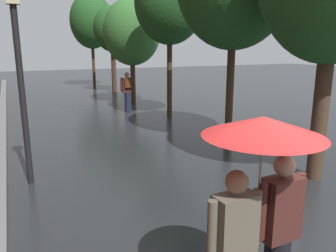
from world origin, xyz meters
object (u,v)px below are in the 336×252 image
Objects in this scene: street_tree_4 at (112,30)px; pedestrian_walking_midground at (127,91)px; street_tree_2 at (170,2)px; couple_under_umbrella at (260,193)px; street_lamp_post at (20,73)px; street_tree_5 at (91,21)px; street_tree_3 at (132,32)px.

pedestrian_walking_midground is at bearing -101.59° from street_tree_4.
street_tree_2 is 10.74m from couple_under_umbrella.
street_lamp_post is at bearing 110.87° from couple_under_umbrella.
street_tree_4 reaches higher than street_lamp_post.
street_tree_4 is at bearing 77.92° from couple_under_umbrella.
street_tree_2 is 0.95× the size of street_tree_5.
street_tree_2 reaches higher than street_tree_4.
couple_under_umbrella is 5.15m from street_lamp_post.
couple_under_umbrella is at bearing -99.07° from street_tree_5.
pedestrian_walking_midground is (-1.01, -2.13, -2.49)m from street_tree_3.
street_tree_2 is 3.78m from street_tree_3.
street_tree_5 is at bearing 95.93° from street_tree_4.
street_tree_4 reaches higher than couple_under_umbrella.
street_tree_5 is at bearing 84.64° from pedestrian_walking_midground.
pedestrian_walking_midground is (-0.95, -10.12, -3.52)m from street_tree_5.
couple_under_umbrella is at bearing -102.08° from street_tree_4.
street_lamp_post is (-5.27, -8.54, -1.14)m from street_tree_3.
couple_under_umbrella is 1.25× the size of pedestrian_walking_midground.
street_tree_5 is at bearing 72.51° from street_lamp_post.
street_tree_3 reaches higher than street_lamp_post.
street_tree_5 is (-0.38, 3.64, 0.70)m from street_tree_4.
couple_under_umbrella is (-3.70, -9.65, -2.95)m from street_tree_2.
street_tree_4 is 0.81× the size of street_tree_5.
street_tree_5 reaches higher than pedestrian_walking_midground.
street_tree_2 is 2.80× the size of couple_under_umbrella.
street_tree_5 is at bearing 91.46° from street_tree_2.
street_lamp_post is (-1.81, 4.75, 0.84)m from couple_under_umbrella.
couple_under_umbrella is (-3.78, -17.65, -2.31)m from street_tree_4.
street_tree_3 is 0.98× the size of street_tree_4.
street_tree_5 reaches higher than couple_under_umbrella.
pedestrian_walking_midground is at bearing 56.42° from street_lamp_post.
street_tree_3 is 8.06m from street_tree_5.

